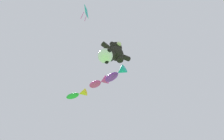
{
  "coord_description": "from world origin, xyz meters",
  "views": [
    {
      "loc": [
        -3.28,
        -0.79,
        0.97
      ],
      "look_at": [
        -0.34,
        3.84,
        11.37
      ],
      "focal_mm": 35.0,
      "sensor_mm": 36.0,
      "label": 1
    }
  ],
  "objects_px": {
    "fish_kite_magenta": "(99,82)",
    "fish_kite_emerald": "(78,94)",
    "fish_kite_violet": "(116,74)",
    "teddy_bear_kite": "(116,52)",
    "diamond_kite": "(86,13)",
    "soccer_ball_kite": "(105,56)"
  },
  "relations": [
    {
      "from": "soccer_ball_kite",
      "to": "fish_kite_emerald",
      "type": "height_order",
      "value": "fish_kite_emerald"
    },
    {
      "from": "fish_kite_emerald",
      "to": "fish_kite_magenta",
      "type": "bearing_deg",
      "value": -60.18
    },
    {
      "from": "teddy_bear_kite",
      "to": "fish_kite_magenta",
      "type": "bearing_deg",
      "value": 80.67
    },
    {
      "from": "fish_kite_magenta",
      "to": "fish_kite_emerald",
      "type": "xyz_separation_m",
      "value": [
        -0.93,
        1.63,
        -0.31
      ]
    },
    {
      "from": "teddy_bear_kite",
      "to": "fish_kite_violet",
      "type": "bearing_deg",
      "value": 56.0
    },
    {
      "from": "soccer_ball_kite",
      "to": "fish_kite_violet",
      "type": "relative_size",
      "value": 0.54
    },
    {
      "from": "fish_kite_violet",
      "to": "diamond_kite",
      "type": "bearing_deg",
      "value": -149.74
    },
    {
      "from": "fish_kite_violet",
      "to": "diamond_kite",
      "type": "xyz_separation_m",
      "value": [
        -3.94,
        -2.3,
        1.2
      ]
    },
    {
      "from": "teddy_bear_kite",
      "to": "fish_kite_emerald",
      "type": "relative_size",
      "value": 1.44
    },
    {
      "from": "fish_kite_violet",
      "to": "fish_kite_emerald",
      "type": "distance_m",
      "value": 3.43
    },
    {
      "from": "fish_kite_magenta",
      "to": "diamond_kite",
      "type": "bearing_deg",
      "value": -131.94
    },
    {
      "from": "fish_kite_magenta",
      "to": "fish_kite_emerald",
      "type": "distance_m",
      "value": 1.9
    },
    {
      "from": "fish_kite_violet",
      "to": "fish_kite_emerald",
      "type": "height_order",
      "value": "fish_kite_emerald"
    },
    {
      "from": "teddy_bear_kite",
      "to": "soccer_ball_kite",
      "type": "xyz_separation_m",
      "value": [
        -0.79,
        -0.03,
        -1.69
      ]
    },
    {
      "from": "soccer_ball_kite",
      "to": "fish_kite_magenta",
      "type": "distance_m",
      "value": 4.14
    },
    {
      "from": "fish_kite_magenta",
      "to": "diamond_kite",
      "type": "distance_m",
      "value": 5.12
    },
    {
      "from": "fish_kite_violet",
      "to": "fish_kite_magenta",
      "type": "xyz_separation_m",
      "value": [
        -0.56,
        1.46,
        0.38
      ]
    },
    {
      "from": "diamond_kite",
      "to": "fish_kite_emerald",
      "type": "bearing_deg",
      "value": 65.59
    },
    {
      "from": "diamond_kite",
      "to": "fish_kite_magenta",
      "type": "bearing_deg",
      "value": 48.06
    },
    {
      "from": "teddy_bear_kite",
      "to": "fish_kite_magenta",
      "type": "relative_size",
      "value": 1.46
    },
    {
      "from": "fish_kite_magenta",
      "to": "fish_kite_emerald",
      "type": "relative_size",
      "value": 0.98
    },
    {
      "from": "fish_kite_violet",
      "to": "fish_kite_magenta",
      "type": "distance_m",
      "value": 1.61
    }
  ]
}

